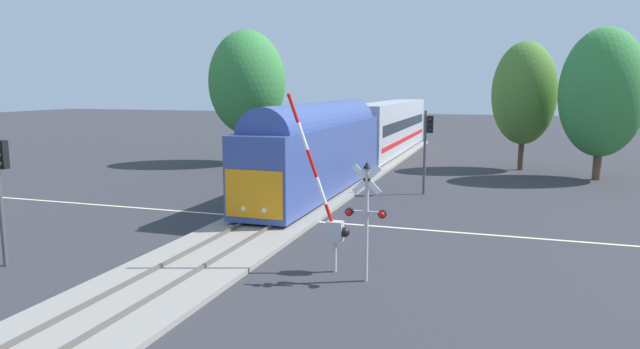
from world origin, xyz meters
The scene contains 11 objects.
ground_plane centered at (0.00, 0.00, 0.00)m, with size 220.00×220.00×0.00m, color #333338.
road_centre_stripe centered at (0.00, 0.00, 0.00)m, with size 44.00×0.20×0.01m.
railway_track centered at (0.00, 0.00, 0.10)m, with size 4.40×80.00×0.32m.
commuter_train centered at (0.00, 17.46, 2.78)m, with size 3.04×43.35×5.16m.
crossing_gate_near centered at (4.82, -6.82, 1.98)m, with size 2.26×0.40×6.16m.
crossing_signal_mast centered at (6.23, -7.45, 2.44)m, with size 1.36×0.44×3.99m.
traffic_signal_near_left centered at (-6.32, -9.89, 3.25)m, with size 0.53×0.38×4.84m.
traffic_signal_far_side centered at (6.09, 8.60, 3.35)m, with size 0.53×0.38×4.99m.
oak_behind_train centered at (-9.90, 17.90, 6.69)m, with size 6.27×6.27×10.96m.
maple_right_background centered at (16.59, 17.66, 5.97)m, with size 5.61×5.61×10.34m.
oak_far_right centered at (11.70, 21.02, 5.87)m, with size 4.80×4.80×9.77m.
Camera 1 is at (10.36, -25.02, 6.38)m, focal length 31.80 mm.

